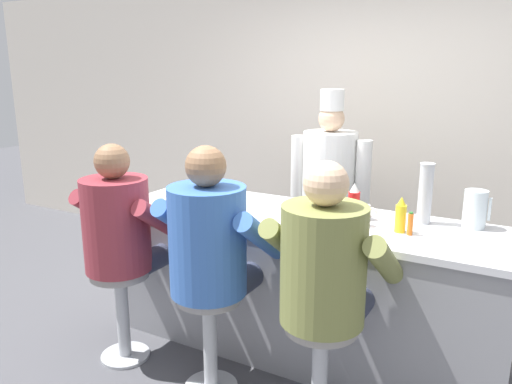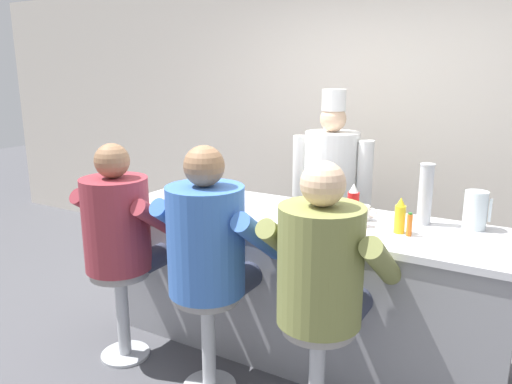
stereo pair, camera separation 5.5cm
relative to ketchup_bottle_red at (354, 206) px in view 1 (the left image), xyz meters
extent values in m
plane|color=#4C4C51|center=(-0.33, -0.32, -1.07)|extent=(20.00, 20.00, 0.00)
cube|color=beige|center=(-0.33, 1.63, 0.28)|extent=(10.00, 0.06, 2.70)
cube|color=gray|center=(-0.33, 0.05, -0.62)|extent=(2.49, 0.72, 0.91)
cube|color=silver|center=(-0.33, 0.05, -0.14)|extent=(2.54, 0.75, 0.04)
cylinder|color=red|center=(0.00, 0.00, -0.02)|extent=(0.07, 0.07, 0.20)
cone|color=white|center=(0.00, 0.00, 0.11)|extent=(0.06, 0.06, 0.06)
cylinder|color=yellow|center=(0.28, 0.01, -0.04)|extent=(0.06, 0.06, 0.16)
cone|color=yellow|center=(0.28, 0.01, 0.06)|extent=(0.05, 0.05, 0.05)
cylinder|color=orange|center=(0.34, -0.02, -0.06)|extent=(0.03, 0.03, 0.12)
cylinder|color=#287F2D|center=(0.34, -0.02, 0.01)|extent=(0.02, 0.02, 0.01)
cylinder|color=silver|center=(0.63, 0.30, -0.01)|extent=(0.13, 0.13, 0.23)
cube|color=silver|center=(0.71, 0.30, 0.00)|extent=(0.02, 0.02, 0.14)
cylinder|color=white|center=(-1.34, 0.06, -0.11)|extent=(0.23, 0.23, 0.02)
ellipsoid|color=#E0BC60|center=(-1.34, 0.06, -0.09)|extent=(0.10, 0.08, 0.03)
cylinder|color=#B24C47|center=(-1.00, -0.02, -0.10)|extent=(0.15, 0.15, 0.05)
cylinder|color=#4C7AB2|center=(-0.26, -0.20, -0.08)|extent=(0.08, 0.08, 0.08)
torus|color=#4C7AB2|center=(-0.21, -0.20, -0.08)|extent=(0.06, 0.01, 0.06)
cylinder|color=white|center=(0.02, 0.15, -0.08)|extent=(0.08, 0.08, 0.09)
torus|color=white|center=(0.07, 0.15, -0.07)|extent=(0.07, 0.02, 0.07)
cylinder|color=#B7BABF|center=(0.36, 0.25, 0.06)|extent=(0.08, 0.08, 0.36)
cylinder|color=silver|center=(0.36, 0.25, 0.24)|extent=(0.09, 0.09, 0.01)
cube|color=silver|center=(-0.12, -0.17, -0.05)|extent=(0.10, 0.06, 0.14)
cube|color=black|center=(-0.12, -0.21, -0.05)|extent=(0.06, 0.01, 0.05)
cylinder|color=#B2B5BA|center=(-1.32, -0.61, -1.06)|extent=(0.32, 0.32, 0.02)
cylinder|color=#B2B5BA|center=(-1.32, -0.61, -0.76)|extent=(0.08, 0.08, 0.59)
cylinder|color=gray|center=(-1.32, -0.61, -0.47)|extent=(0.37, 0.37, 0.05)
cylinder|color=#33384C|center=(-1.42, -0.40, -0.43)|extent=(0.16, 0.41, 0.16)
cylinder|color=#33384C|center=(-1.21, -0.40, -0.43)|extent=(0.16, 0.41, 0.16)
cylinder|color=maroon|center=(-1.32, -0.61, -0.15)|extent=(0.41, 0.41, 0.59)
cylinder|color=maroon|center=(-1.58, -0.49, -0.12)|extent=(0.11, 0.45, 0.36)
cylinder|color=maroon|center=(-1.06, -0.49, -0.12)|extent=(0.11, 0.45, 0.36)
sphere|color=#8C6647|center=(-1.32, -0.61, 0.25)|extent=(0.21, 0.21, 0.21)
cylinder|color=#B2B5BA|center=(-0.63, -0.61, -0.76)|extent=(0.08, 0.08, 0.59)
cylinder|color=gray|center=(-0.63, -0.61, -0.47)|extent=(0.37, 0.37, 0.05)
cylinder|color=#33384C|center=(-0.74, -0.39, -0.43)|extent=(0.16, 0.44, 0.16)
cylinder|color=#33384C|center=(-0.52, -0.39, -0.43)|extent=(0.16, 0.44, 0.16)
cylinder|color=#3866B7|center=(-0.63, -0.61, -0.14)|extent=(0.44, 0.44, 0.62)
cylinder|color=#3866B7|center=(-0.90, -0.49, -0.11)|extent=(0.11, 0.47, 0.38)
cylinder|color=#3866B7|center=(-0.36, -0.49, -0.11)|extent=(0.11, 0.47, 0.38)
sphere|color=#8C6647|center=(-0.63, -0.61, 0.28)|extent=(0.22, 0.22, 0.22)
cylinder|color=#B2B5BA|center=(0.06, -0.61, -0.76)|extent=(0.08, 0.08, 0.59)
cylinder|color=gray|center=(0.06, -0.61, -0.47)|extent=(0.37, 0.37, 0.05)
cylinder|color=#33384C|center=(-0.05, -0.40, -0.43)|extent=(0.16, 0.42, 0.16)
cylinder|color=#33384C|center=(0.16, -0.40, -0.43)|extent=(0.16, 0.42, 0.16)
cylinder|color=olive|center=(0.06, -0.61, -0.15)|extent=(0.42, 0.42, 0.60)
cylinder|color=olive|center=(-0.21, -0.49, -0.12)|extent=(0.11, 0.46, 0.37)
cylinder|color=olive|center=(0.32, -0.49, -0.12)|extent=(0.11, 0.46, 0.37)
sphere|color=#DBB28E|center=(0.06, -0.61, 0.26)|extent=(0.22, 0.22, 0.22)
cube|color=#232328|center=(-0.50, 0.91, -0.68)|extent=(0.33, 0.18, 0.79)
cube|color=white|center=(-0.50, 0.86, -0.52)|extent=(0.30, 0.02, 0.47)
cylinder|color=white|center=(-0.50, 0.91, 0.01)|extent=(0.43, 0.43, 0.59)
sphere|color=#DBB28E|center=(-0.50, 0.91, 0.41)|extent=(0.20, 0.20, 0.20)
cylinder|color=white|center=(-0.50, 0.91, 0.56)|extent=(0.18, 0.18, 0.16)
cylinder|color=white|center=(-0.78, 0.91, 0.01)|extent=(0.12, 0.12, 0.50)
cylinder|color=white|center=(-0.23, 0.91, 0.01)|extent=(0.12, 0.12, 0.50)
camera|label=1|loc=(0.89, -2.77, 0.79)|focal=35.00mm
camera|label=2|loc=(0.93, -2.74, 0.79)|focal=35.00mm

